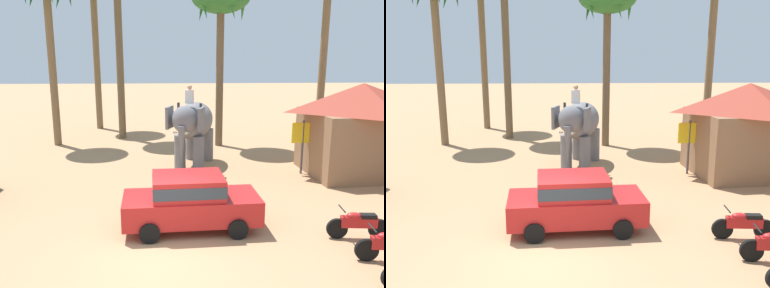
# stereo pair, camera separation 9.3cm
# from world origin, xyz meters

# --- Properties ---
(ground_plane) EXTENTS (120.00, 120.00, 0.00)m
(ground_plane) POSITION_xyz_m (0.00, 0.00, 0.00)
(ground_plane) COLOR tan
(car_sedan_foreground) EXTENTS (4.19, 2.06, 1.70)m
(car_sedan_foreground) POSITION_xyz_m (0.79, 1.57, 0.93)
(car_sedan_foreground) COLOR red
(car_sedan_foreground) RESTS_ON ground
(elephant_with_mahout) EXTENTS (2.60, 4.01, 3.88)m
(elephant_with_mahout) POSITION_xyz_m (1.23, 8.44, 1.99)
(elephant_with_mahout) COLOR slate
(elephant_with_mahout) RESTS_ON ground
(motorcycle_mid_row) EXTENTS (1.80, 0.55, 0.94)m
(motorcycle_mid_row) POSITION_xyz_m (5.61, 0.65, 0.46)
(motorcycle_mid_row) COLOR black
(motorcycle_mid_row) RESTS_ON ground
(palm_tree_behind_elephant) EXTENTS (3.20, 3.20, 9.10)m
(palm_tree_behind_elephant) POSITION_xyz_m (2.93, 12.61, 7.90)
(palm_tree_behind_elephant) COLOR brown
(palm_tree_behind_elephant) RESTS_ON ground
(roadside_hut) EXTENTS (5.30, 4.56, 4.00)m
(roadside_hut) POSITION_xyz_m (8.45, 6.91, 2.12)
(roadside_hut) COLOR #8C6647
(roadside_hut) RESTS_ON ground
(signboard_yellow) EXTENTS (1.00, 0.10, 2.40)m
(signboard_yellow) POSITION_xyz_m (5.97, 6.97, 1.69)
(signboard_yellow) COLOR #4C4C51
(signboard_yellow) RESTS_ON ground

